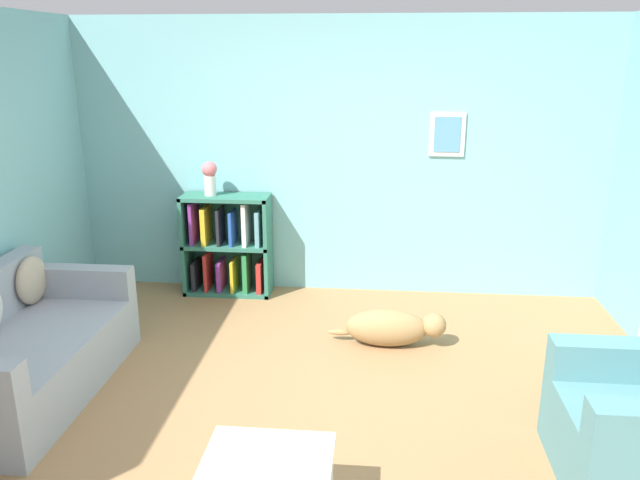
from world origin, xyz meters
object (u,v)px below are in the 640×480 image
object	(u,v)px
dog	(392,327)
vase	(210,176)
bookshelf	(228,246)
couch	(17,352)

from	to	relation	value
dog	vase	xyz separation A→B (m)	(-1.71, 1.02, 1.00)
bookshelf	dog	bearing A→B (deg)	-33.55
bookshelf	couch	bearing A→B (deg)	-116.40
couch	bookshelf	bearing A→B (deg)	63.60
couch	bookshelf	xyz separation A→B (m)	(1.00, 2.01, 0.17)
dog	vase	distance (m)	2.23
dog	vase	world-z (taller)	vase
bookshelf	vase	xyz separation A→B (m)	(-0.14, -0.02, 0.69)
couch	bookshelf	size ratio (longest dim) A/B	1.77
bookshelf	vase	world-z (taller)	vase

